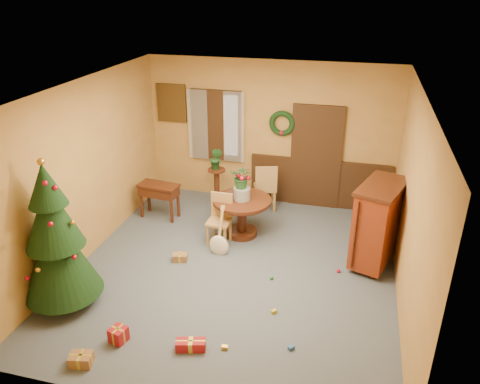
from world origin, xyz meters
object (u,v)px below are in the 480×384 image
(chair_near, at_px, (220,217))
(dining_table, at_px, (242,210))
(writing_desk, at_px, (159,193))
(sideboard, at_px, (378,223))
(christmas_tree, at_px, (55,239))

(chair_near, bearing_deg, dining_table, 45.06)
(writing_desk, relative_size, sideboard, 0.58)
(christmas_tree, bearing_deg, chair_near, 53.04)
(sideboard, bearing_deg, christmas_tree, -153.30)
(chair_near, bearing_deg, writing_desk, 157.04)
(dining_table, distance_m, sideboard, 2.36)
(dining_table, height_order, sideboard, sideboard)
(writing_desk, xyz_separation_m, sideboard, (4.04, -0.65, 0.24))
(writing_desk, bearing_deg, dining_table, -9.34)
(dining_table, xyz_separation_m, christmas_tree, (-1.98, -2.53, 0.56))
(chair_near, relative_size, christmas_tree, 0.40)
(dining_table, distance_m, chair_near, 0.44)
(dining_table, relative_size, writing_desk, 1.28)
(writing_desk, bearing_deg, chair_near, -22.96)
(dining_table, bearing_deg, christmas_tree, -128.06)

